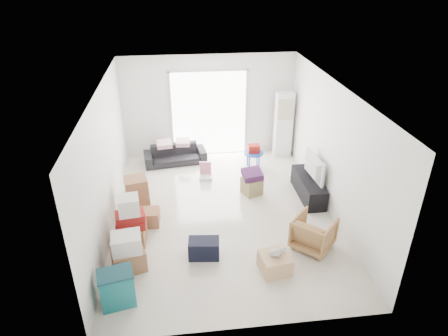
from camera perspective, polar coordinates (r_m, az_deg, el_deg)
room_shell at (r=7.85m, az=-0.25°, el=1.76°), size 4.98×6.48×3.18m
sliding_door at (r=10.63m, az=-2.16°, el=8.23°), size 2.10×0.04×2.33m
ac_tower at (r=10.78m, az=8.47°, el=6.15°), size 0.45×0.30×1.75m
tv_console at (r=9.18m, az=11.94°, el=-2.69°), size 0.42×1.39×0.46m
television at (r=9.04m, az=12.12°, el=-1.08°), size 0.63×1.00×0.12m
sofa at (r=10.51m, az=-7.01°, el=2.31°), size 1.64×0.67×0.62m
pillow_left at (r=10.35m, az=-8.58°, el=4.04°), size 0.38×0.31×0.11m
pillow_right at (r=10.39m, az=-5.94°, el=4.34°), size 0.39×0.32×0.13m
armchair at (r=7.59m, az=12.70°, el=-8.85°), size 0.93×0.93×0.70m
storage_bins at (r=6.60m, az=-15.04°, el=-16.23°), size 0.60×0.48×0.61m
box_stack_a at (r=7.14m, az=-13.55°, el=-11.72°), size 0.64×0.58×0.71m
box_stack_b at (r=7.66m, az=-13.15°, el=-7.71°), size 0.56×0.52×1.00m
box_stack_c at (r=8.62m, az=-12.30°, el=-3.74°), size 0.55×0.53×0.77m
loose_box at (r=8.25m, az=-10.55°, el=-6.94°), size 0.40×0.40×0.32m
duffel_bag at (r=7.31m, az=-2.88°, el=-11.40°), size 0.58×0.39×0.35m
ottoman at (r=9.12m, az=3.99°, el=-2.56°), size 0.51×0.51×0.39m
blanket at (r=8.99m, az=4.04°, el=-1.10°), size 0.46×0.46×0.14m
kids_table at (r=10.16m, az=4.25°, el=2.36°), size 0.50×0.50×0.63m
toy_walker at (r=9.78m, az=-2.63°, el=-0.84°), size 0.33×0.30×0.41m
wood_crate at (r=7.08m, az=7.26°, el=-13.31°), size 0.56×0.56×0.32m
plush_bunny at (r=6.94m, az=7.64°, el=-11.79°), size 0.31×0.17×0.16m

